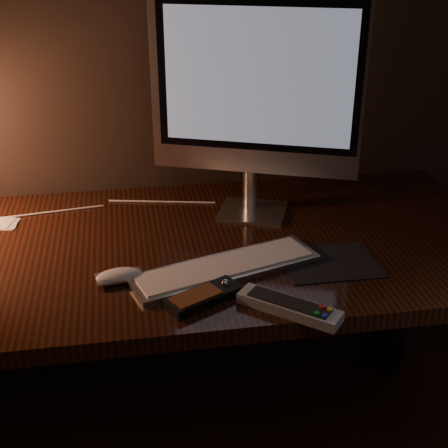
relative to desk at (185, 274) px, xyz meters
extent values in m
cube|color=black|center=(0.00, -0.07, 0.11)|extent=(1.60, 0.75, 0.04)
cube|color=black|center=(0.75, 0.25, -0.27)|extent=(0.06, 0.06, 0.71)
cube|color=black|center=(0.00, 0.27, -0.17)|extent=(1.48, 0.02, 0.51)
cube|color=silver|center=(0.20, 0.07, 0.13)|extent=(0.22, 0.21, 0.01)
cylinder|color=silver|center=(0.20, 0.10, 0.19)|extent=(0.06, 0.06, 0.12)
cube|color=silver|center=(0.20, 0.07, 0.47)|extent=(0.51, 0.23, 0.44)
cube|color=black|center=(0.20, 0.05, 0.50)|extent=(0.47, 0.19, 0.37)
cube|color=#899BBA|center=(0.20, 0.05, 0.50)|extent=(0.43, 0.17, 0.33)
cube|color=silver|center=(0.07, -0.22, 0.14)|extent=(0.45, 0.25, 0.02)
cube|color=black|center=(0.31, -0.23, 0.13)|extent=(0.22, 0.17, 0.00)
ellipsoid|color=white|center=(-0.17, -0.23, 0.14)|extent=(0.11, 0.07, 0.02)
cube|color=black|center=(0.00, -0.34, 0.14)|extent=(0.17, 0.13, 0.02)
cube|color=brown|center=(0.00, -0.34, 0.15)|extent=(0.12, 0.09, 0.00)
sphere|color=silver|center=(0.00, -0.34, 0.15)|extent=(0.02, 0.02, 0.02)
cube|color=#9B9EA1|center=(0.17, -0.41, 0.14)|extent=(0.20, 0.18, 0.02)
cube|color=black|center=(0.17, -0.41, 0.15)|extent=(0.16, 0.14, 0.00)
cylinder|color=red|center=(0.17, -0.41, 0.15)|extent=(0.01, 0.01, 0.00)
cylinder|color=#0C8C19|center=(0.17, -0.41, 0.15)|extent=(0.01, 0.01, 0.00)
cylinder|color=gold|center=(0.17, -0.41, 0.15)|extent=(0.01, 0.01, 0.00)
cylinder|color=#1433BF|center=(0.17, -0.41, 0.15)|extent=(0.01, 0.01, 0.00)
cylinder|color=white|center=(-0.20, 0.16, 0.13)|extent=(0.62, 0.05, 0.01)
camera|label=1|loc=(-0.14, -1.42, 0.83)|focal=50.00mm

